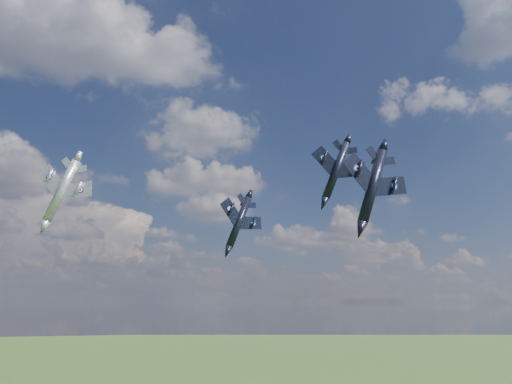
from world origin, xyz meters
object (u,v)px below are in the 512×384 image
object	(u,v)px
jet_right_navy	(373,186)
jet_left_silver	(62,191)
jet_high_navy	(336,170)
jet_lead_navy	(239,222)

from	to	relation	value
jet_right_navy	jet_left_silver	distance (m)	47.58
jet_right_navy	jet_high_navy	bearing A→B (deg)	78.64
jet_right_navy	jet_left_silver	size ratio (longest dim) A/B	1.19
jet_lead_navy	jet_high_navy	distance (m)	21.74
jet_right_navy	jet_high_navy	distance (m)	20.02
jet_high_navy	jet_left_silver	bearing A→B (deg)	-159.96
jet_lead_navy	jet_right_navy	xyz separation A→B (m)	(16.58, -18.32, 3.32)
jet_lead_navy	jet_left_silver	distance (m)	29.63
jet_high_navy	jet_left_silver	size ratio (longest dim) A/B	1.14
jet_lead_navy	jet_left_silver	world-z (taller)	jet_left_silver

